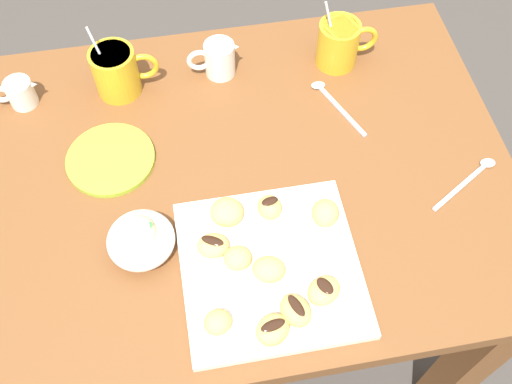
{
  "coord_description": "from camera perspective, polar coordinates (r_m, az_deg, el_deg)",
  "views": [
    {
      "loc": [
        -0.09,
        -0.59,
        1.6
      ],
      "look_at": [
        0.0,
        -0.06,
        0.74
      ],
      "focal_mm": 41.46,
      "sensor_mm": 36.0,
      "label": 1
    }
  ],
  "objects": [
    {
      "name": "beignet_4",
      "position": [
        0.95,
        -4.16,
        -5.17
      ],
      "size": [
        0.06,
        0.05,
        0.03
      ],
      "primitive_type": "ellipsoid",
      "rotation": [
        0.0,
        0.0,
        3.01
      ],
      "color": "#E5B260",
      "rests_on": "pastry_plate_square"
    },
    {
      "name": "beignet_9",
      "position": [
        0.98,
        1.31,
        -1.48
      ],
      "size": [
        0.04,
        0.05,
        0.04
      ],
      "primitive_type": "ellipsoid",
      "rotation": [
        0.0,
        0.0,
        0.07
      ],
      "color": "#E5B260",
      "rests_on": "pastry_plate_square"
    },
    {
      "name": "beignet_0",
      "position": [
        0.93,
        1.25,
        -7.48
      ],
      "size": [
        0.07,
        0.06,
        0.03
      ],
      "primitive_type": "ellipsoid",
      "rotation": [
        0.0,
        0.0,
        4.36
      ],
      "color": "#E5B260",
      "rests_on": "pastry_plate_square"
    },
    {
      "name": "ice_cream_bowl",
      "position": [
        0.97,
        -11.09,
        -4.43
      ],
      "size": [
        0.11,
        0.11,
        0.08
      ],
      "color": "white",
      "rests_on": "dining_table"
    },
    {
      "name": "coffee_mug_mustard_left",
      "position": [
        1.18,
        -13.3,
        11.35
      ],
      "size": [
        0.13,
        0.09,
        0.15
      ],
      "color": "gold",
      "rests_on": "dining_table"
    },
    {
      "name": "beignet_1",
      "position": [
        0.89,
        1.61,
        -13.14
      ],
      "size": [
        0.07,
        0.07,
        0.03
      ],
      "primitive_type": "ellipsoid",
      "rotation": [
        0.0,
        0.0,
        3.72
      ],
      "color": "#E5B260",
      "rests_on": "pastry_plate_square"
    },
    {
      "name": "saucer_lime_left",
      "position": [
        1.1,
        -13.85,
        3.09
      ],
      "size": [
        0.16,
        0.16,
        0.01
      ],
      "primitive_type": "cylinder",
      "color": "#9EC633",
      "rests_on": "dining_table"
    },
    {
      "name": "cream_pitcher_white",
      "position": [
        1.19,
        -3.62,
        12.79
      ],
      "size": [
        0.1,
        0.06,
        0.07
      ],
      "color": "white",
      "rests_on": "dining_table"
    },
    {
      "name": "chocolate_drizzle_1",
      "position": [
        0.88,
        1.64,
        -12.74
      ],
      "size": [
        0.04,
        0.02,
        0.0
      ],
      "primitive_type": "ellipsoid",
      "rotation": [
        0.0,
        0.0,
        3.35
      ],
      "color": "black",
      "rests_on": "beignet_1"
    },
    {
      "name": "beignet_6",
      "position": [
        0.98,
        -2.84,
        -1.93
      ],
      "size": [
        0.06,
        0.06,
        0.04
      ],
      "primitive_type": "ellipsoid",
      "rotation": [
        0.0,
        0.0,
        1.44
      ],
      "color": "#E5B260",
      "rests_on": "pastry_plate_square"
    },
    {
      "name": "chocolate_drizzle_5",
      "position": [
        0.88,
        3.92,
        -10.88
      ],
      "size": [
        0.03,
        0.04,
        0.0
      ],
      "primitive_type": "ellipsoid",
      "rotation": [
        0.0,
        0.0,
        5.11
      ],
      "color": "black",
      "rests_on": "beignet_5"
    },
    {
      "name": "coffee_mug_mustard_right",
      "position": [
        1.21,
        8.04,
        14.09
      ],
      "size": [
        0.12,
        0.08,
        0.15
      ],
      "color": "gold",
      "rests_on": "dining_table"
    },
    {
      "name": "beignet_5",
      "position": [
        0.9,
        3.84,
        -11.35
      ],
      "size": [
        0.06,
        0.07,
        0.04
      ],
      "primitive_type": "ellipsoid",
      "rotation": [
        0.0,
        0.0,
        5.13
      ],
      "color": "#E5B260",
      "rests_on": "pastry_plate_square"
    },
    {
      "name": "beignet_3",
      "position": [
        0.9,
        -3.72,
        -12.42
      ],
      "size": [
        0.05,
        0.05,
        0.03
      ],
      "primitive_type": "ellipsoid",
      "rotation": [
        0.0,
        0.0,
        3.48
      ],
      "color": "#E5B260",
      "rests_on": "pastry_plate_square"
    },
    {
      "name": "loose_spoon_near_saucer",
      "position": [
        1.12,
        20.04,
        1.32
      ],
      "size": [
        0.14,
        0.09,
        0.01
      ],
      "color": "silver",
      "rests_on": "dining_table"
    },
    {
      "name": "beignet_8",
      "position": [
        0.98,
        6.7,
        -2.02
      ],
      "size": [
        0.06,
        0.06,
        0.04
      ],
      "primitive_type": "ellipsoid",
      "rotation": [
        0.0,
        0.0,
        2.85
      ],
      "color": "#E5B260",
      "rests_on": "pastry_plate_square"
    },
    {
      "name": "pastry_plate_square",
      "position": [
        0.96,
        1.59,
        -7.32
      ],
      "size": [
        0.28,
        0.28,
        0.02
      ],
      "primitive_type": "cube",
      "color": "white",
      "rests_on": "dining_table"
    },
    {
      "name": "chocolate_drizzle_7",
      "position": [
        0.9,
        6.68,
        -8.99
      ],
      "size": [
        0.03,
        0.04,
        0.0
      ],
      "primitive_type": "ellipsoid",
      "rotation": [
        0.0,
        0.0,
        2.09
      ],
      "color": "black",
      "rests_on": "beignet_7"
    },
    {
      "name": "loose_spoon_by_plate",
      "position": [
        1.17,
        7.41,
        8.7
      ],
      "size": [
        0.08,
        0.15,
        0.01
      ],
      "color": "silver",
      "rests_on": "dining_table"
    },
    {
      "name": "beignet_7",
      "position": [
        0.92,
        6.57,
        -9.44
      ],
      "size": [
        0.07,
        0.07,
        0.03
      ],
      "primitive_type": "ellipsoid",
      "rotation": [
        0.0,
        0.0,
        2.07
      ],
      "color": "#E5B260",
      "rests_on": "pastry_plate_square"
    },
    {
      "name": "ground_plane",
      "position": [
        1.71,
        -0.4,
        -11.74
      ],
      "size": [
        8.0,
        8.0,
        0.0
      ],
      "primitive_type": "plane",
      "color": "#423D38"
    },
    {
      "name": "chocolate_drizzle_4",
      "position": [
        0.94,
        -4.23,
        -4.7
      ],
      "size": [
        0.04,
        0.03,
        0.0
      ],
      "primitive_type": "ellipsoid",
      "rotation": [
        0.0,
        0.0,
        2.65
      ],
      "color": "black",
      "rests_on": "beignet_4"
    },
    {
      "name": "dining_table",
      "position": [
        1.18,
        -0.57,
        -1.82
      ],
      "size": [
        0.95,
        0.74,
        0.72
      ],
      "color": "brown",
      "rests_on": "ground_plane"
    },
    {
      "name": "chocolate_drizzle_9",
      "position": [
        0.97,
        1.33,
        -0.89
      ],
      "size": [
        0.03,
        0.02,
        0.0
      ],
      "primitive_type": "ellipsoid",
      "rotation": [
        0.0,
        0.0,
        0.22
      ],
      "color": "black",
      "rests_on": "beignet_9"
    },
    {
      "name": "chocolate_sauce_pitcher",
      "position": [
        1.22,
        -21.85,
        8.95
      ],
      "size": [
        0.09,
        0.05,
        0.06
      ],
      "color": "white",
      "rests_on": "dining_table"
    },
    {
      "name": "beignet_2",
      "position": [
        0.94,
        -1.79,
        -6.4
      ],
      "size": [
        0.05,
        0.05,
        0.03
      ],
      "primitive_type": "ellipsoid",
      "rotation": [
        0.0,
        0.0,
        1.46
      ],
      "color": "#E5B260",
      "rests_on": "pastry_plate_square"
    }
  ]
}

